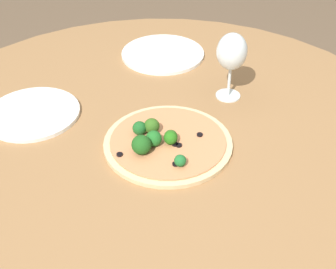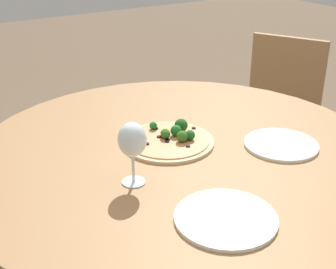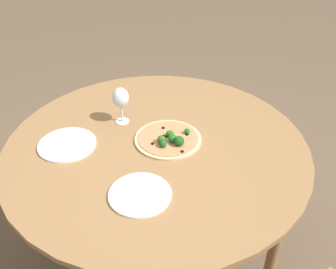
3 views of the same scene
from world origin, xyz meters
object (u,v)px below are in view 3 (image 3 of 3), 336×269
at_px(wine_glass, 121,98).
at_px(plate_far, 140,194).
at_px(plate_near, 67,144).
at_px(pizza, 169,139).

distance_m(wine_glass, plate_far, 0.52).
height_order(wine_glass, plate_near, wine_glass).
bearing_deg(pizza, plate_near, 165.45).
distance_m(pizza, plate_far, 0.35).
bearing_deg(wine_glass, pizza, -53.90).
bearing_deg(plate_near, pizza, -14.55).
bearing_deg(plate_far, pizza, 53.74).
relative_size(pizza, plate_near, 1.18).
xyz_separation_m(plate_near, plate_far, (0.22, -0.39, 0.00)).
bearing_deg(plate_near, plate_far, -61.16).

